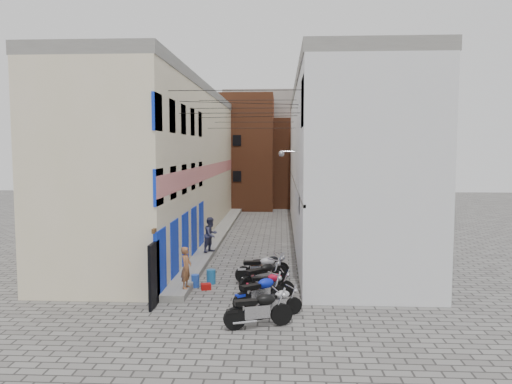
% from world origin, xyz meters
% --- Properties ---
extents(ground, '(90.00, 90.00, 0.00)m').
position_xyz_m(ground, '(0.00, 0.00, 0.00)').
color(ground, '#5D5A58').
rests_on(ground, ground).
extents(plinth, '(0.90, 26.00, 0.25)m').
position_xyz_m(plinth, '(-2.05, 13.00, 0.12)').
color(plinth, slate).
rests_on(plinth, ground).
extents(building_left, '(5.10, 27.00, 9.00)m').
position_xyz_m(building_left, '(-4.98, 12.95, 4.50)').
color(building_left, beige).
rests_on(building_left, ground).
extents(building_right, '(5.94, 26.00, 9.00)m').
position_xyz_m(building_right, '(5.00, 13.00, 4.51)').
color(building_right, silver).
rests_on(building_right, ground).
extents(building_far_brick_left, '(6.00, 6.00, 10.00)m').
position_xyz_m(building_far_brick_left, '(-2.00, 28.00, 5.00)').
color(building_far_brick_left, brown).
rests_on(building_far_brick_left, ground).
extents(building_far_brick_right, '(5.00, 6.00, 8.00)m').
position_xyz_m(building_far_brick_right, '(3.00, 30.00, 4.00)').
color(building_far_brick_right, brown).
rests_on(building_far_brick_right, ground).
extents(building_far_concrete, '(8.00, 5.00, 11.00)m').
position_xyz_m(building_far_concrete, '(0.00, 34.00, 5.50)').
color(building_far_concrete, slate).
rests_on(building_far_concrete, ground).
extents(far_shopfront, '(2.00, 0.30, 2.40)m').
position_xyz_m(far_shopfront, '(0.00, 25.20, 1.20)').
color(far_shopfront, black).
rests_on(far_shopfront, ground).
extents(overhead_wires, '(5.80, 13.02, 1.32)m').
position_xyz_m(overhead_wires, '(0.00, 7.64, 7.12)').
color(overhead_wires, black).
rests_on(overhead_wires, ground).
extents(motorcycle_a, '(2.23, 1.30, 1.23)m').
position_xyz_m(motorcycle_a, '(1.09, -2.21, 0.62)').
color(motorcycle_a, black).
rests_on(motorcycle_a, ground).
extents(motorcycle_b, '(1.83, 1.30, 1.02)m').
position_xyz_m(motorcycle_b, '(1.64, -1.22, 0.51)').
color(motorcycle_b, '#A2A1A5').
rests_on(motorcycle_b, ground).
extents(motorcycle_c, '(2.08, 1.80, 1.22)m').
position_xyz_m(motorcycle_c, '(1.07, -0.41, 0.61)').
color(motorcycle_c, '#0B1EB2').
rests_on(motorcycle_c, ground).
extents(motorcycle_d, '(1.90, 0.91, 1.06)m').
position_xyz_m(motorcycle_d, '(1.34, 0.85, 0.53)').
color(motorcycle_d, '#AB0C27').
rests_on(motorcycle_d, ground).
extents(motorcycle_e, '(2.02, 1.91, 1.22)m').
position_xyz_m(motorcycle_e, '(1.06, 1.65, 0.61)').
color(motorcycle_e, black).
rests_on(motorcycle_e, ground).
extents(motorcycle_f, '(2.23, 1.07, 1.24)m').
position_xyz_m(motorcycle_f, '(0.99, 2.82, 0.62)').
color(motorcycle_f, '#9E9DA2').
rests_on(motorcycle_f, ground).
extents(motorcycle_g, '(1.90, 1.18, 1.05)m').
position_xyz_m(motorcycle_g, '(1.22, 3.72, 0.52)').
color(motorcycle_g, black).
rests_on(motorcycle_g, ground).
extents(person_a, '(0.45, 0.61, 1.53)m').
position_xyz_m(person_a, '(-1.70, 1.00, 1.01)').
color(person_a, '#995E37').
rests_on(person_a, plinth).
extents(person_b, '(0.99, 1.06, 1.73)m').
position_xyz_m(person_b, '(-1.70, 7.36, 1.12)').
color(person_b, '#383954').
rests_on(person_b, plinth).
extents(water_jug_near, '(0.40, 0.40, 0.49)m').
position_xyz_m(water_jug_near, '(-1.55, 2.01, 0.25)').
color(water_jug_near, '#244CB6').
rests_on(water_jug_near, ground).
extents(water_jug_far, '(0.47, 0.47, 0.56)m').
position_xyz_m(water_jug_far, '(-1.01, 2.54, 0.28)').
color(water_jug_far, '#2067A3').
rests_on(water_jug_far, ground).
extents(red_crate, '(0.43, 0.37, 0.23)m').
position_xyz_m(red_crate, '(-1.09, 1.70, 0.11)').
color(red_crate, '#A30F0B').
rests_on(red_crate, ground).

